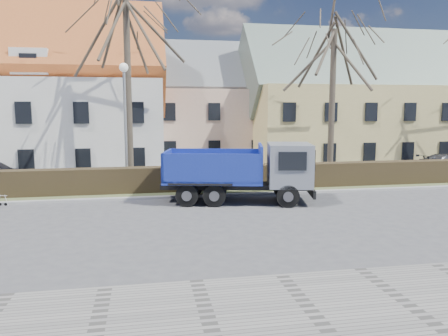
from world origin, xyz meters
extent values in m
plane|color=#464648|center=(0.00, 0.00, 0.00)|extent=(120.00, 120.00, 0.00)
cube|color=gray|center=(0.00, -8.50, 0.04)|extent=(80.00, 5.00, 0.08)
cube|color=#999896|center=(0.00, 4.60, 0.06)|extent=(80.00, 0.30, 0.12)
cube|color=#4A5731|center=(0.00, 6.20, 0.05)|extent=(80.00, 3.00, 0.10)
cube|color=black|center=(0.00, 6.00, 0.65)|extent=(60.00, 0.90, 1.30)
imported|color=black|center=(-9.74, 11.41, 0.68)|extent=(4.29, 2.81, 1.36)
camera|label=1|loc=(-1.21, -16.46, 4.38)|focal=35.00mm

